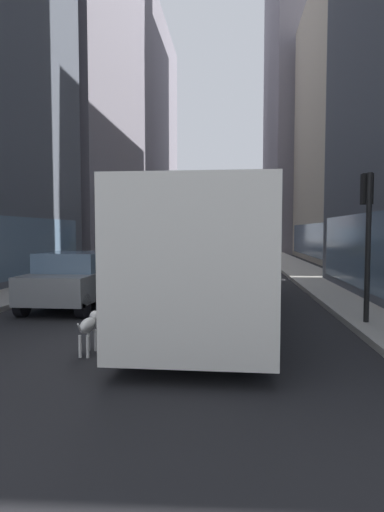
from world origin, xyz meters
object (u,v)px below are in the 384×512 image
Objects in this scene: box_truck at (149,242)px; car_grey_wagon at (76,279)px; car_blue_hatchback at (187,245)px; transit_bus at (210,248)px; traffic_light_near at (367,222)px; dalmatian_dog at (89,325)px; car_yellow_taxi at (195,248)px; car_silver_sedan at (221,256)px.

car_grey_wagon is at bearing -90.00° from box_truck.
car_blue_hatchback is 29.49m from car_grey_wagon.
car_blue_hatchback and car_grey_wagon have the same top height.
traffic_light_near is at bearing -23.64° from transit_bus.
traffic_light_near is (7.70, -31.45, 1.61)m from car_blue_hatchback.
dalmatian_dog is (2.03, -33.99, -0.31)m from car_blue_hatchback.
car_yellow_taxi is 4.35× the size of dalmatian_dog.
box_truck reaches higher than car_yellow_taxi.
car_silver_sedan is 14.36m from traffic_light_near.
transit_bus is at bearing -4.90° from car_grey_wagon.
traffic_light_near is (3.70, -1.62, 0.66)m from transit_bus.
car_silver_sedan is at bearing 18.40° from box_truck.
car_silver_sedan is at bearing 90.00° from transit_bus.
box_truck is at bearing 97.71° from dalmatian_dog.
car_yellow_taxi is at bearing 81.90° from box_truck.
box_truck is at bearing -98.10° from car_yellow_taxi.
traffic_light_near is at bearing -14.30° from car_grey_wagon.
box_truck is (-0.00, 10.49, 0.84)m from car_grey_wagon.
car_grey_wagon is 10.52m from box_truck.
traffic_light_near reaches higher than box_truck.
car_silver_sedan is 12.48m from car_grey_wagon.
car_blue_hatchback is 18.11m from car_silver_sedan.
transit_bus is 3.39× the size of traffic_light_near.
transit_bus is 11.55m from box_truck.
transit_bus is 4.13m from car_grey_wagon.
car_grey_wagon is at bearing 114.27° from dalmatian_dog.
car_yellow_taxi is 0.93× the size of car_silver_sedan.
car_grey_wagon is (0.00, -29.49, 0.00)m from car_blue_hatchback.
box_truck is 15.17m from dalmatian_dog.
box_truck is (-0.00, -19.00, 0.85)m from car_blue_hatchback.
transit_bus is 4.09m from traffic_light_near.
car_yellow_taxi and car_blue_hatchback have the same top height.
transit_bus reaches higher than dalmatian_dog.
dalmatian_dog is (2.03, -4.50, -0.31)m from car_grey_wagon.
traffic_light_near reaches higher than car_grey_wagon.
box_truck reaches higher than car_blue_hatchback.
transit_bus is at bearing -69.73° from box_truck.
car_blue_hatchback is 4.52× the size of dalmatian_dog.
dalmatian_dog is (-1.97, -16.32, -0.31)m from car_silver_sedan.
traffic_light_near is (3.70, -13.78, 1.61)m from car_silver_sedan.
car_yellow_taxi is at bearing 96.20° from transit_bus.
car_grey_wagon is 4.95m from dalmatian_dog.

